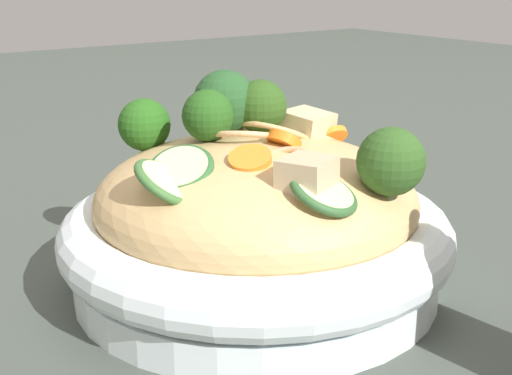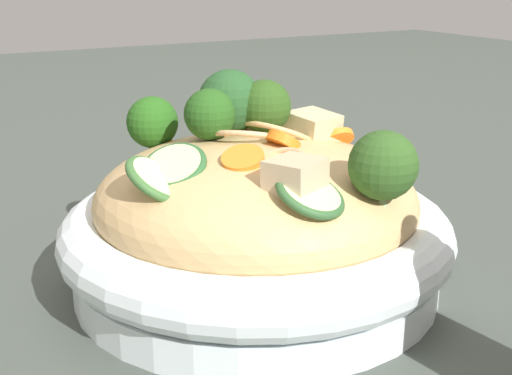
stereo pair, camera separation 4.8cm
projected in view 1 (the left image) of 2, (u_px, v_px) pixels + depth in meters
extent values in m
plane|color=#414841|center=(256.00, 284.00, 0.51)|extent=(3.00, 3.00, 0.00)
cylinder|color=white|center=(256.00, 270.00, 0.50)|extent=(0.26, 0.26, 0.02)
torus|color=white|center=(256.00, 231.00, 0.49)|extent=(0.28, 0.28, 0.04)
ellipsoid|color=tan|center=(256.00, 199.00, 0.49)|extent=(0.23, 0.23, 0.09)
torus|color=tan|center=(284.00, 169.00, 0.44)|extent=(0.05, 0.06, 0.02)
torus|color=tan|center=(242.00, 138.00, 0.48)|extent=(0.07, 0.07, 0.02)
torus|color=tan|center=(312.00, 176.00, 0.46)|extent=(0.09, 0.09, 0.02)
torus|color=tan|center=(273.00, 134.00, 0.50)|extent=(0.07, 0.07, 0.03)
cone|color=#99AE73|center=(209.00, 143.00, 0.48)|extent=(0.02, 0.02, 0.01)
sphere|color=#24521A|center=(208.00, 115.00, 0.48)|extent=(0.05, 0.05, 0.04)
cone|color=#99AB77|center=(389.00, 200.00, 0.43)|extent=(0.02, 0.02, 0.02)
sphere|color=#2E531F|center=(391.00, 162.00, 0.42)|extent=(0.06, 0.06, 0.04)
cone|color=#8CAF6E|center=(146.00, 153.00, 0.52)|extent=(0.02, 0.02, 0.02)
sphere|color=#265B19|center=(144.00, 125.00, 0.51)|extent=(0.05, 0.05, 0.04)
cone|color=#96B472|center=(222.00, 137.00, 0.50)|extent=(0.03, 0.03, 0.02)
sphere|color=#254E25|center=(222.00, 102.00, 0.49)|extent=(0.06, 0.06, 0.05)
cone|color=#9AB572|center=(260.00, 135.00, 0.50)|extent=(0.02, 0.02, 0.02)
sphere|color=#2B4E1A|center=(260.00, 106.00, 0.50)|extent=(0.05, 0.05, 0.04)
cylinder|color=orange|center=(335.00, 138.00, 0.51)|extent=(0.03, 0.02, 0.02)
cylinder|color=orange|center=(152.00, 146.00, 0.52)|extent=(0.03, 0.03, 0.02)
cylinder|color=orange|center=(284.00, 141.00, 0.47)|extent=(0.03, 0.03, 0.02)
cylinder|color=orange|center=(222.00, 133.00, 0.50)|extent=(0.03, 0.03, 0.01)
cylinder|color=orange|center=(250.00, 160.00, 0.43)|extent=(0.04, 0.04, 0.01)
cylinder|color=beige|center=(180.00, 169.00, 0.43)|extent=(0.05, 0.05, 0.02)
torus|color=#2C5B2D|center=(180.00, 169.00, 0.43)|extent=(0.06, 0.06, 0.02)
cylinder|color=beige|center=(323.00, 192.00, 0.40)|extent=(0.05, 0.05, 0.02)
torus|color=#305A2E|center=(323.00, 192.00, 0.40)|extent=(0.06, 0.05, 0.02)
cylinder|color=beige|center=(217.00, 131.00, 0.51)|extent=(0.04, 0.04, 0.03)
torus|color=#315D2C|center=(217.00, 131.00, 0.51)|extent=(0.05, 0.05, 0.03)
cylinder|color=beige|center=(166.00, 183.00, 0.42)|extent=(0.05, 0.05, 0.03)
torus|color=#3A6730|center=(166.00, 183.00, 0.42)|extent=(0.06, 0.06, 0.03)
cube|color=#D2B58D|center=(307.00, 177.00, 0.41)|extent=(0.04, 0.04, 0.02)
cube|color=#C7B98C|center=(307.00, 128.00, 0.51)|extent=(0.04, 0.04, 0.03)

